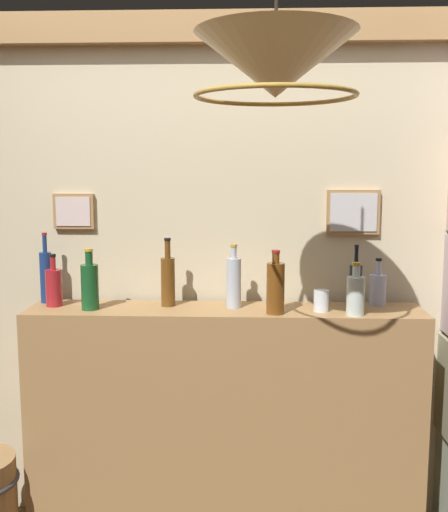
{
  "coord_description": "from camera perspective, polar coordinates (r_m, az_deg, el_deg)",
  "views": [
    {
      "loc": [
        0.11,
        -1.86,
        1.75
      ],
      "look_at": [
        0.0,
        0.81,
        1.37
      ],
      "focal_mm": 42.71,
      "sensor_mm": 36.0,
      "label": 1
    }
  ],
  "objects": [
    {
      "name": "bar_shelf_unit",
      "position": [
        2.97,
        0.04,
        -15.52
      ],
      "size": [
        1.81,
        0.33,
        1.12
      ],
      "primitive_type": "cube",
      "color": "#9E7547",
      "rests_on": "ground"
    },
    {
      "name": "liquor_bottle_rye",
      "position": [
        2.71,
        12.22,
        -3.53
      ],
      "size": [
        0.08,
        0.08,
        0.23
      ],
      "color": "silver",
      "rests_on": "bar_shelf_unit"
    },
    {
      "name": "liquor_bottle_rum",
      "position": [
        2.79,
        0.91,
        -2.41
      ],
      "size": [
        0.07,
        0.07,
        0.29
      ],
      "color": "#AFB7C4",
      "rests_on": "bar_shelf_unit"
    },
    {
      "name": "liquor_bottle_sherry",
      "position": [
        2.8,
        12.21,
        -2.81
      ],
      "size": [
        0.06,
        0.06,
        0.3
      ],
      "color": "black",
      "rests_on": "bar_shelf_unit"
    },
    {
      "name": "liquor_bottle_amaro",
      "position": [
        2.93,
        -15.65,
        -2.78
      ],
      "size": [
        0.08,
        0.08,
        0.24
      ],
      "color": "maroon",
      "rests_on": "bar_shelf_unit"
    },
    {
      "name": "panelled_rear_partition",
      "position": [
        2.99,
        0.24,
        -0.27
      ],
      "size": [
        3.35,
        0.15,
        2.47
      ],
      "color": "beige",
      "rests_on": "ground"
    },
    {
      "name": "glass_tumbler_rocks",
      "position": [
        2.76,
        9.11,
        -4.15
      ],
      "size": [
        0.07,
        0.07,
        0.1
      ],
      "color": "silver",
      "rests_on": "bar_shelf_unit"
    },
    {
      "name": "pendant_lamp",
      "position": [
        2.09,
        4.85,
        17.21
      ],
      "size": [
        0.54,
        0.54,
        0.61
      ],
      "color": "beige"
    },
    {
      "name": "liquor_bottle_bourbon",
      "position": [
        2.83,
        -5.27,
        -2.22
      ],
      "size": [
        0.07,
        0.07,
        0.32
      ],
      "color": "brown",
      "rests_on": "bar_shelf_unit"
    },
    {
      "name": "liquor_bottle_gin",
      "position": [
        3.02,
        -16.33,
        -1.78
      ],
      "size": [
        0.06,
        0.06,
        0.34
      ],
      "color": "navy",
      "rests_on": "bar_shelf_unit"
    },
    {
      "name": "liquor_bottle_mezcal",
      "position": [
        2.82,
        -12.46,
        -2.69
      ],
      "size": [
        0.08,
        0.08,
        0.28
      ],
      "color": "#174C22",
      "rests_on": "bar_shelf_unit"
    },
    {
      "name": "liquor_bottle_port",
      "position": [
        2.68,
        4.84,
        -2.93
      ],
      "size": [
        0.08,
        0.08,
        0.28
      ],
      "color": "brown",
      "rests_on": "bar_shelf_unit"
    },
    {
      "name": "liquor_bottle_vodka",
      "position": [
        2.93,
        14.21,
        -2.98
      ],
      "size": [
        0.08,
        0.08,
        0.22
      ],
      "color": "#B4B8DF",
      "rests_on": "bar_shelf_unit"
    }
  ]
}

